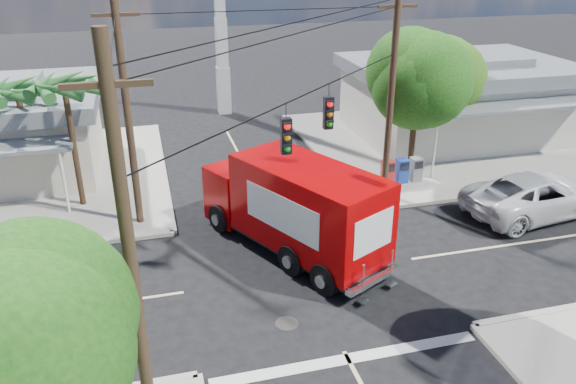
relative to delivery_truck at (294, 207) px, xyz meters
name	(u,v)px	position (x,y,z in m)	size (l,w,h in m)	color
ground	(303,275)	(-0.14, -1.67, -1.75)	(120.00, 120.00, 0.00)	black
sidewalk_ne	(437,143)	(10.74, 9.21, -1.68)	(14.12, 14.12, 0.14)	#9F9A8F
sidewalk_nw	(12,183)	(-11.02, 9.21, -1.68)	(14.12, 14.12, 0.14)	#9F9A8F
road_markings	(316,299)	(-0.14, -3.14, -1.74)	(32.00, 32.00, 0.01)	beige
building_ne	(458,96)	(12.36, 10.29, 0.57)	(11.80, 10.20, 4.50)	beige
radio_tower	(221,23)	(0.36, 18.33, 3.90)	(0.80, 0.80, 17.00)	silver
tree_sw_front	(15,355)	(-7.13, -9.21, 2.59)	(3.88, 3.78, 6.03)	#422D1C
tree_ne_front	(419,78)	(7.07, 5.09, 3.02)	(4.21, 4.14, 6.66)	#422D1C
tree_ne_back	(445,77)	(9.67, 7.29, 2.44)	(3.77, 3.66, 5.82)	#422D1C
palm_nw_front	(64,89)	(-7.64, 5.83, 3.30)	(3.01, 3.08, 5.59)	#422D1C
palm_nw_back	(17,93)	(-9.64, 7.33, 2.93)	(3.01, 3.08, 5.19)	#422D1C
utility_poles	(244,132)	(-1.72, -0.07, 2.93)	(12.00, 10.68, 9.00)	#473321
vending_boxes	(402,171)	(6.36, 4.53, -1.06)	(1.90, 0.50, 1.10)	red
delivery_truck	(294,207)	(0.00, 0.00, 0.00)	(5.65, 8.13, 3.44)	black
parked_car	(537,195)	(10.33, 0.34, -0.89)	(2.84, 6.17, 1.71)	silver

